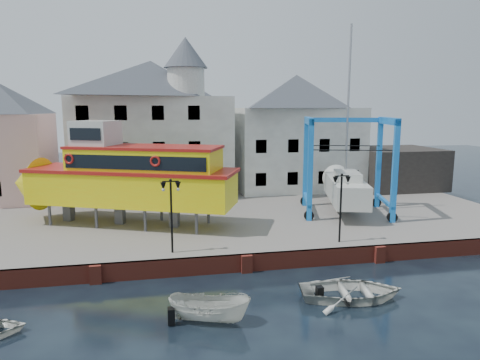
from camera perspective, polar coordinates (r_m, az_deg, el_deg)
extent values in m
plane|color=black|center=(24.31, 0.87, -12.17)|extent=(140.00, 140.00, 0.00)
cube|color=slate|center=(34.48, -2.91, -4.70)|extent=(44.00, 22.00, 1.00)
cube|color=maroon|center=(24.24, 0.81, -10.97)|extent=(44.00, 0.25, 1.00)
cube|color=maroon|center=(23.86, -18.69, -11.84)|extent=(0.60, 0.36, 1.00)
cube|color=maroon|center=(24.08, 0.89, -11.11)|extent=(0.60, 0.36, 1.00)
cube|color=maroon|center=(26.81, 18.11, -9.41)|extent=(0.60, 0.36, 1.00)
cube|color=#D5A29B|center=(42.45, -29.30, 2.61)|extent=(8.00, 7.00, 7.50)
cube|color=#BAB8AF|center=(40.73, -11.49, 4.47)|extent=(14.00, 8.00, 9.00)
pyramid|color=#3B424C|center=(40.66, -11.79, 13.06)|extent=(14.00, 8.00, 3.20)
cube|color=black|center=(37.63, -19.77, -0.78)|extent=(1.00, 0.08, 1.20)
cube|color=black|center=(37.29, -15.22, -0.64)|extent=(1.00, 0.08, 1.20)
cube|color=black|center=(37.18, -10.60, -0.49)|extent=(1.00, 0.08, 1.20)
cube|color=black|center=(37.32, -6.00, -0.34)|extent=(1.00, 0.08, 1.20)
cube|color=black|center=(37.24, -20.04, 3.77)|extent=(1.00, 0.08, 1.20)
cube|color=black|center=(36.89, -15.42, 3.95)|extent=(1.00, 0.08, 1.20)
cube|color=black|center=(36.78, -10.75, 4.11)|extent=(1.00, 0.08, 1.20)
cube|color=black|center=(36.92, -6.08, 4.25)|extent=(1.00, 0.08, 1.20)
cube|color=black|center=(37.08, -20.30, 8.38)|extent=(1.00, 0.08, 1.20)
cube|color=black|center=(36.73, -15.63, 8.61)|extent=(1.00, 0.08, 1.20)
cube|color=black|center=(36.62, -10.90, 8.79)|extent=(1.00, 0.08, 1.20)
cube|color=black|center=(36.76, -6.16, 8.91)|extent=(1.00, 0.08, 1.20)
cylinder|color=#BAB8AF|center=(38.34, -7.20, 12.80)|extent=(3.20, 3.20, 2.40)
cone|color=#3B424C|center=(38.56, -7.28, 16.51)|extent=(3.80, 3.80, 2.60)
cube|color=#BAB8AF|center=(43.48, 7.36, 4.24)|extent=(12.00, 8.00, 8.00)
pyramid|color=#3B424C|center=(43.33, 7.52, 11.63)|extent=(12.00, 8.00, 3.20)
cube|color=black|center=(38.77, 2.80, 0.08)|extent=(1.00, 0.08, 1.20)
cube|color=black|center=(39.59, 7.02, 0.21)|extent=(1.00, 0.08, 1.20)
cube|color=black|center=(40.61, 11.05, 0.34)|extent=(1.00, 0.08, 1.20)
cube|color=black|center=(41.83, 14.86, 0.46)|extent=(1.00, 0.08, 1.20)
cube|color=black|center=(38.39, 2.84, 4.50)|extent=(1.00, 0.08, 1.20)
cube|color=black|center=(39.22, 7.11, 4.54)|extent=(1.00, 0.08, 1.20)
cube|color=black|center=(40.25, 11.19, 4.56)|extent=(1.00, 0.08, 1.20)
cube|color=black|center=(41.47, 15.04, 4.56)|extent=(1.00, 0.08, 1.20)
cube|color=black|center=(46.09, 19.99, 1.53)|extent=(8.00, 7.00, 4.00)
cylinder|color=black|center=(24.06, -9.12, -5.00)|extent=(0.12, 0.12, 4.00)
cube|color=black|center=(23.63, -9.25, -0.19)|extent=(0.90, 0.06, 0.06)
sphere|color=black|center=(23.62, -9.25, -0.02)|extent=(0.16, 0.16, 0.16)
cone|color=black|center=(23.67, -10.20, -0.86)|extent=(0.32, 0.32, 0.45)
sphere|color=beige|center=(23.70, -10.18, -1.29)|extent=(0.18, 0.18, 0.18)
cone|color=black|center=(23.69, -8.26, -0.80)|extent=(0.32, 0.32, 0.45)
sphere|color=beige|center=(23.72, -8.25, -1.23)|extent=(0.18, 0.18, 0.18)
cylinder|color=black|center=(26.31, 13.25, -3.87)|extent=(0.12, 0.12, 4.00)
cube|color=black|center=(25.92, 13.43, 0.54)|extent=(0.90, 0.06, 0.06)
sphere|color=black|center=(25.91, 13.43, 0.69)|extent=(0.16, 0.16, 0.16)
cone|color=black|center=(25.80, 12.59, -0.08)|extent=(0.32, 0.32, 0.45)
sphere|color=beige|center=(25.83, 12.58, -0.47)|extent=(0.18, 0.18, 0.18)
cone|color=black|center=(26.13, 14.20, -0.02)|extent=(0.32, 0.32, 0.45)
sphere|color=beige|center=(26.16, 14.19, -0.41)|extent=(0.18, 0.18, 0.18)
cylinder|color=#59595E|center=(32.26, -24.03, -4.25)|extent=(0.26, 0.26, 1.51)
cylinder|color=#59595E|center=(34.51, -21.32, -3.21)|extent=(0.26, 0.26, 1.51)
cylinder|color=#59595E|center=(30.37, -18.62, -4.74)|extent=(0.26, 0.26, 1.51)
cylinder|color=#59595E|center=(32.75, -16.15, -3.59)|extent=(0.26, 0.26, 1.51)
cylinder|color=#59595E|center=(28.78, -12.54, -5.25)|extent=(0.26, 0.26, 1.51)
cylinder|color=#59595E|center=(31.28, -10.43, -3.98)|extent=(0.26, 0.26, 1.51)
cylinder|color=#59595E|center=(27.55, -5.83, -5.73)|extent=(0.26, 0.26, 1.51)
cylinder|color=#59595E|center=(30.15, -4.22, -4.36)|extent=(0.26, 0.26, 1.51)
cube|color=#59595E|center=(33.10, -21.91, -3.78)|extent=(0.75, 0.70, 1.51)
cube|color=#59595E|center=(31.08, -15.71, -4.27)|extent=(0.75, 0.70, 1.51)
cube|color=#59595E|center=(29.47, -8.74, -4.77)|extent=(0.75, 0.70, 1.51)
cube|color=yellow|center=(30.25, -14.18, -0.98)|extent=(14.43, 8.96, 2.21)
cone|color=yellow|center=(34.56, -26.41, -0.40)|extent=(3.51, 4.37, 3.81)
cube|color=#A21A14|center=(30.06, -14.28, 1.27)|extent=(14.77, 9.23, 0.22)
cube|color=yellow|center=(29.54, -12.58, 2.57)|extent=(10.58, 7.04, 1.61)
cube|color=black|center=(27.97, -14.04, 2.24)|extent=(8.91, 3.79, 0.90)
cube|color=black|center=(31.11, -11.27, 3.06)|extent=(8.91, 3.79, 0.90)
cube|color=#A21A14|center=(29.45, -12.64, 4.30)|extent=(10.80, 7.21, 0.18)
cube|color=beige|center=(31.00, -18.66, 5.81)|extent=(3.42, 3.42, 1.83)
cube|color=black|center=(29.85, -19.96, 5.76)|extent=(2.04, 0.90, 0.80)
torus|color=#A21A14|center=(30.15, -21.86, 2.64)|extent=(0.70, 0.40, 0.70)
torus|color=#A21A14|center=(27.29, -11.25, 2.48)|extent=(0.70, 0.40, 0.70)
cube|color=blue|center=(30.62, 9.34, 1.22)|extent=(0.45, 0.45, 7.24)
cylinder|color=black|center=(31.25, 9.18, -4.69)|extent=(0.77, 0.45, 0.72)
cube|color=blue|center=(35.37, 8.74, 2.36)|extent=(0.45, 0.45, 7.24)
cylinder|color=black|center=(35.92, 8.61, -2.80)|extent=(0.77, 0.45, 0.72)
cube|color=blue|center=(31.63, 19.95, 1.04)|extent=(0.45, 0.45, 7.24)
cylinder|color=black|center=(32.24, 19.62, -4.69)|extent=(0.77, 0.45, 0.72)
cube|color=blue|center=(36.25, 18.00, 2.17)|extent=(0.45, 0.45, 7.24)
cylinder|color=black|center=(36.79, 17.74, -2.86)|extent=(0.77, 0.45, 0.72)
cube|color=blue|center=(32.71, 9.18, 7.81)|extent=(1.76, 5.07, 0.51)
cube|color=blue|center=(33.44, 8.90, -2.56)|extent=(1.65, 5.04, 0.22)
cube|color=blue|center=(33.66, 19.23, 7.45)|extent=(1.76, 5.07, 0.51)
cube|color=blue|center=(34.36, 18.68, -2.63)|extent=(1.65, 5.04, 0.22)
cube|color=blue|center=(35.43, 13.65, 7.79)|extent=(6.07, 2.04, 0.36)
cube|color=beige|center=(33.61, 13.91, -1.23)|extent=(4.40, 8.11, 1.65)
cone|color=beige|center=(38.09, 12.84, 0.07)|extent=(2.74, 2.24, 2.38)
cube|color=#59595E|center=(33.85, 13.83, -3.20)|extent=(0.75, 1.86, 0.72)
cube|color=beige|center=(32.92, 14.13, 0.55)|extent=(2.44, 3.44, 0.62)
cylinder|color=#99999E|center=(33.56, 14.23, 9.94)|extent=(0.20, 0.20, 11.37)
cube|color=black|center=(31.35, 14.68, 3.87)|extent=(5.42, 1.64, 0.05)
cube|color=black|center=(35.01, 13.65, 4.48)|extent=(5.42, 1.64, 0.05)
imported|color=beige|center=(19.30, -4.10, -18.28)|extent=(3.83, 2.46, 1.38)
imported|color=beige|center=(21.88, 14.56, -15.06)|extent=(5.40, 4.26, 1.01)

